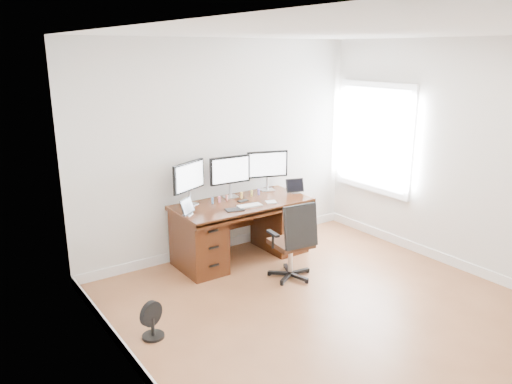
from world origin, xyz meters
TOP-DOWN VIEW (x-y plane):
  - ground at (0.00, 0.00)m, footprint 4.50×4.50m
  - back_wall at (0.00, 2.25)m, footprint 4.00×0.10m
  - right_wall at (2.00, 0.11)m, footprint 0.10×4.50m
  - desk at (0.00, 1.83)m, footprint 1.70×0.80m
  - office_chair at (0.16, 0.99)m, footprint 0.55×0.55m
  - floor_fan at (-1.67, 0.75)m, footprint 0.24×0.21m
  - monitor_left at (-0.58, 2.07)m, footprint 0.51×0.26m
  - monitor_center at (-0.00, 2.07)m, footprint 0.55×0.15m
  - monitor_right at (0.58, 2.07)m, footprint 0.53×0.21m
  - tablet_left at (-0.77, 1.75)m, footprint 0.24×0.19m
  - tablet_right at (0.80, 1.75)m, footprint 0.25×0.14m
  - keyboard at (-0.02, 1.61)m, footprint 0.31×0.16m
  - trackpad at (0.29, 1.59)m, footprint 0.16×0.16m
  - drawing_tablet at (-0.24, 1.59)m, footprint 0.24×0.18m
  - phone at (0.03, 1.83)m, footprint 0.14×0.08m
  - figurine_blue at (-0.33, 1.95)m, footprint 0.03×0.03m
  - figurine_pink at (-0.24, 1.95)m, footprint 0.03×0.03m
  - figurine_brown at (-0.13, 1.95)m, footprint 0.03×0.03m
  - figurine_orange at (0.09, 1.95)m, footprint 0.03×0.03m
  - figurine_yellow at (0.25, 1.95)m, footprint 0.03×0.03m
  - figurine_purple at (0.35, 1.95)m, footprint 0.03×0.03m

SIDE VIEW (x-z plane):
  - ground at x=0.00m, z-range 0.00..0.00m
  - floor_fan at x=-1.67m, z-range -0.01..0.35m
  - office_chair at x=0.16m, z-range -0.16..0.77m
  - desk at x=0.00m, z-range 0.03..0.78m
  - trackpad at x=0.29m, z-range 0.75..0.76m
  - drawing_tablet at x=-0.24m, z-range 0.75..0.76m
  - phone at x=0.03m, z-range 0.75..0.76m
  - keyboard at x=-0.02m, z-range 0.75..0.76m
  - figurine_blue at x=-0.33m, z-range 0.75..0.84m
  - figurine_pink at x=-0.24m, z-range 0.75..0.84m
  - figurine_brown at x=-0.13m, z-range 0.75..0.84m
  - figurine_orange at x=0.09m, z-range 0.75..0.84m
  - figurine_yellow at x=0.25m, z-range 0.75..0.84m
  - figurine_purple at x=0.35m, z-range 0.75..0.84m
  - tablet_left at x=-0.77m, z-range 0.74..0.93m
  - tablet_right at x=0.80m, z-range 0.74..0.93m
  - monitor_left at x=-0.58m, z-range 0.82..1.35m
  - monitor_center at x=0.00m, z-range 0.82..1.35m
  - monitor_right at x=0.58m, z-range 0.82..1.35m
  - back_wall at x=0.00m, z-range 0.00..2.70m
  - right_wall at x=2.00m, z-range 0.00..2.70m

